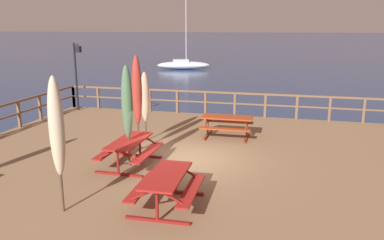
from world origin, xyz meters
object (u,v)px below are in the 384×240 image
(patio_umbrella_tall_back_right, at_px, (57,128))
(patio_umbrella_tall_back_left, at_px, (127,103))
(picnic_table_back_right, at_px, (167,183))
(patio_umbrella_short_mid, at_px, (145,97))
(picnic_table_front_left, at_px, (227,122))
(lamp_post_hooked, at_px, (77,66))
(sailboat_distant, at_px, (183,65))
(patio_umbrella_short_back, at_px, (137,91))
(picnic_table_mid_right, at_px, (129,147))

(patio_umbrella_tall_back_right, bearing_deg, patio_umbrella_tall_back_left, 84.97)
(picnic_table_back_right, relative_size, patio_umbrella_short_mid, 0.76)
(picnic_table_back_right, bearing_deg, patio_umbrella_tall_back_right, -159.87)
(patio_umbrella_tall_back_left, bearing_deg, picnic_table_front_left, 57.94)
(patio_umbrella_short_mid, relative_size, lamp_post_hooked, 0.76)
(picnic_table_front_left, bearing_deg, sailboat_distant, 108.39)
(patio_umbrella_tall_back_right, distance_m, sailboat_distant, 36.63)
(patio_umbrella_tall_back_left, bearing_deg, patio_umbrella_tall_back_right, -95.03)
(patio_umbrella_short_back, xyz_separation_m, sailboat_distant, (-7.17, 31.46, -2.31))
(patio_umbrella_short_back, height_order, patio_umbrella_short_mid, patio_umbrella_short_back)
(picnic_table_front_left, height_order, picnic_table_back_right, same)
(picnic_table_mid_right, height_order, picnic_table_back_right, same)
(picnic_table_back_right, height_order, patio_umbrella_tall_back_left, patio_umbrella_tall_back_left)
(patio_umbrella_tall_back_right, bearing_deg, picnic_table_mid_right, 84.73)
(picnic_table_front_left, relative_size, patio_umbrella_tall_back_right, 0.61)
(patio_umbrella_tall_back_left, distance_m, patio_umbrella_short_back, 1.40)
(picnic_table_front_left, bearing_deg, patio_umbrella_tall_back_right, -110.93)
(patio_umbrella_tall_back_right, relative_size, lamp_post_hooked, 0.93)
(patio_umbrella_tall_back_right, xyz_separation_m, lamp_post_hooked, (-5.02, 9.39, 0.21))
(lamp_post_hooked, height_order, sailboat_distant, sailboat_distant)
(picnic_table_back_right, height_order, patio_umbrella_short_mid, patio_umbrella_short_mid)
(patio_umbrella_tall_back_left, bearing_deg, patio_umbrella_short_back, 100.62)
(picnic_table_mid_right, height_order, sailboat_distant, sailboat_distant)
(patio_umbrella_short_mid, height_order, lamp_post_hooked, lamp_post_hooked)
(patio_umbrella_short_mid, bearing_deg, lamp_post_hooked, 141.27)
(picnic_table_front_left, distance_m, patio_umbrella_short_back, 3.68)
(picnic_table_front_left, height_order, lamp_post_hooked, lamp_post_hooked)
(patio_umbrella_short_mid, bearing_deg, patio_umbrella_tall_back_left, -80.25)
(patio_umbrella_short_mid, bearing_deg, picnic_table_mid_right, -79.94)
(patio_umbrella_short_back, relative_size, lamp_post_hooked, 0.96)
(patio_umbrella_short_mid, height_order, sailboat_distant, sailboat_distant)
(picnic_table_back_right, bearing_deg, lamp_post_hooked, 129.71)
(picnic_table_front_left, distance_m, sailboat_distant, 30.78)
(patio_umbrella_short_mid, bearing_deg, patio_umbrella_short_back, -81.35)
(patio_umbrella_tall_back_right, distance_m, patio_umbrella_short_mid, 5.51)
(picnic_table_mid_right, bearing_deg, patio_umbrella_short_mid, 100.06)
(sailboat_distant, bearing_deg, patio_umbrella_tall_back_right, -78.71)
(patio_umbrella_tall_back_left, xyz_separation_m, patio_umbrella_short_mid, (-0.43, 2.48, -0.30))
(patio_umbrella_tall_back_right, relative_size, patio_umbrella_short_mid, 1.22)
(patio_umbrella_short_mid, xyz_separation_m, lamp_post_hooked, (-4.86, 3.90, 0.56))
(picnic_table_back_right, bearing_deg, patio_umbrella_short_back, 120.46)
(patio_umbrella_tall_back_right, distance_m, patio_umbrella_short_back, 4.39)
(patio_umbrella_tall_back_right, xyz_separation_m, patio_umbrella_short_mid, (-0.16, 5.49, -0.35))
(patio_umbrella_tall_back_right, xyz_separation_m, patio_umbrella_short_back, (0.01, 4.39, 0.06))
(picnic_table_mid_right, bearing_deg, picnic_table_front_left, 58.04)
(picnic_table_front_left, xyz_separation_m, patio_umbrella_short_mid, (-2.70, -1.16, 1.00))
(picnic_table_back_right, xyz_separation_m, patio_umbrella_tall_back_right, (-2.13, -0.78, 1.34))
(patio_umbrella_tall_back_left, height_order, sailboat_distant, sailboat_distant)
(patio_umbrella_tall_back_right, relative_size, patio_umbrella_short_back, 0.97)
(picnic_table_front_left, bearing_deg, picnic_table_mid_right, -121.96)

